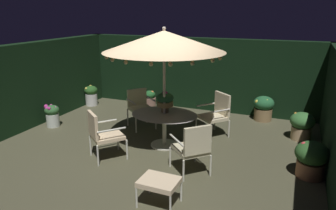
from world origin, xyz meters
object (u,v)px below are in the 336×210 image
object	(u,v)px
centerpiece_planter	(165,100)
patio_chair_southeast	(193,146)
patio_chair_north	(217,112)
ottoman_footrest	(159,183)
patio_umbrella	(164,41)
patio_chair_northeast	(140,105)
potted_plant_front_corner	(302,125)
patio_chair_east	(102,132)
potted_plant_back_left	(52,115)
potted_plant_back_center	(312,158)
potted_plant_left_far	(150,100)
potted_plant_right_near	(263,107)
patio_dining_table	(164,121)
potted_plant_back_right	(91,95)

from	to	relation	value
centerpiece_planter	patio_chair_southeast	distance (m)	1.57
centerpiece_planter	patio_chair_north	xyz separation A→B (m)	(0.92, 0.93, -0.44)
centerpiece_planter	ottoman_footrest	bearing A→B (deg)	-69.07
patio_umbrella	patio_chair_northeast	bearing A→B (deg)	140.31
ottoman_footrest	potted_plant_front_corner	xyz separation A→B (m)	(1.96, 3.62, -0.02)
patio_chair_east	potted_plant_back_left	xyz separation A→B (m)	(-2.24, 1.08, -0.25)
potted_plant_front_corner	potted_plant_back_center	size ratio (longest dim) A/B	0.97
patio_umbrella	patio_chair_north	xyz separation A→B (m)	(0.88, 1.06, -1.70)
ottoman_footrest	potted_plant_left_far	distance (m)	4.98
potted_plant_left_far	patio_chair_northeast	bearing A→B (deg)	-73.63
patio_umbrella	potted_plant_right_near	world-z (taller)	patio_umbrella
patio_chair_northeast	potted_plant_left_far	bearing A→B (deg)	106.37
centerpiece_planter	patio_chair_southeast	xyz separation A→B (m)	(1.01, -1.11, -0.46)
centerpiece_planter	patio_chair_north	world-z (taller)	centerpiece_planter
patio_chair_northeast	patio_chair_east	world-z (taller)	patio_chair_east
patio_chair_southeast	patio_dining_table	bearing A→B (deg)	134.77
patio_chair_north	centerpiece_planter	bearing A→B (deg)	-134.85
potted_plant_back_center	patio_chair_southeast	bearing A→B (deg)	-159.90
potted_plant_back_right	patio_chair_east	bearing A→B (deg)	-51.16
potted_plant_front_corner	potted_plant_left_far	xyz separation A→B (m)	(-4.24, 0.80, -0.08)
ottoman_footrest	centerpiece_planter	bearing A→B (deg)	110.93
patio_chair_northeast	potted_plant_front_corner	world-z (taller)	patio_chair_northeast
patio_umbrella	patio_chair_north	world-z (taller)	patio_umbrella
patio_chair_east	potted_plant_back_center	world-z (taller)	patio_chair_east
patio_chair_north	patio_umbrella	bearing A→B (deg)	-129.87
patio_dining_table	patio_umbrella	xyz separation A→B (m)	(0.00, -0.00, 1.69)
potted_plant_right_near	patio_chair_southeast	bearing A→B (deg)	-102.91
centerpiece_planter	potted_plant_left_far	distance (m)	2.73
patio_chair_north	patio_chair_east	bearing A→B (deg)	-129.66
centerpiece_planter	potted_plant_back_left	world-z (taller)	centerpiece_planter
potted_plant_left_far	potted_plant_back_right	xyz separation A→B (m)	(-1.85, -0.35, 0.05)
potted_plant_back_right	patio_umbrella	bearing A→B (deg)	-30.78
patio_chair_north	patio_chair_east	xyz separation A→B (m)	(-1.76, -2.12, -0.01)
centerpiece_planter	patio_chair_southeast	world-z (taller)	centerpiece_planter
potted_plant_right_near	patio_dining_table	bearing A→B (deg)	-124.75
ottoman_footrest	potted_plant_back_right	world-z (taller)	potted_plant_back_right
potted_plant_left_far	potted_plant_front_corner	bearing A→B (deg)	-10.66
patio_chair_northeast	potted_plant_front_corner	bearing A→B (deg)	9.87
patio_chair_north	potted_plant_front_corner	xyz separation A→B (m)	(1.88, 0.48, -0.21)
centerpiece_planter	patio_chair_northeast	distance (m)	1.33
patio_chair_northeast	potted_plant_back_left	xyz separation A→B (m)	(-2.06, -0.86, -0.25)
patio_umbrella	potted_plant_right_near	bearing A→B (deg)	55.25
patio_chair_southeast	potted_plant_front_corner	distance (m)	3.09
potted_plant_left_far	patio_dining_table	bearing A→B (deg)	-57.62
patio_umbrella	patio_chair_east	size ratio (longest dim) A/B	2.60
centerpiece_planter	patio_chair_east	bearing A→B (deg)	-125.00
patio_dining_table	potted_plant_back_center	bearing A→B (deg)	-4.99
potted_plant_back_left	potted_plant_back_right	world-z (taller)	potted_plant_back_right
potted_plant_right_near	patio_chair_north	bearing A→B (deg)	-120.76
patio_chair_east	potted_plant_back_right	world-z (taller)	patio_chair_east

